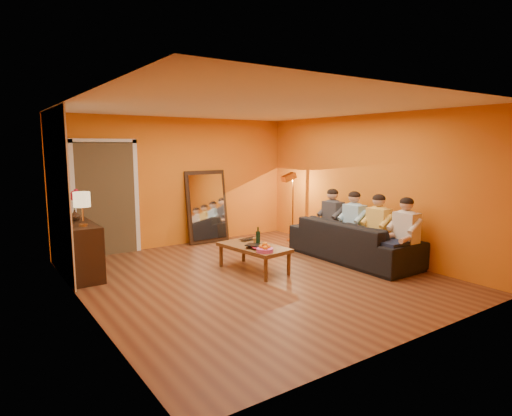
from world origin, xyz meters
TOP-DOWN VIEW (x-y plane):
  - room_shell at (0.00, 0.37)m, footprint 5.00×5.50m
  - white_accent at (-2.48, 1.75)m, footprint 0.02×1.90m
  - doorway_recess at (-1.50, 2.83)m, footprint 1.06×0.30m
  - door_jamb_left at (-2.07, 2.71)m, footprint 0.08×0.06m
  - door_jamb_right at (-0.93, 2.71)m, footprint 0.08×0.06m
  - door_header at (-1.50, 2.71)m, footprint 1.22×0.06m
  - mirror_frame at (0.55, 2.63)m, footprint 0.92×0.27m
  - mirror_glass at (0.55, 2.59)m, footprint 0.78×0.21m
  - sideboard at (-2.24, 1.55)m, footprint 0.44×1.18m
  - table_lamp at (-2.24, 1.25)m, footprint 0.24×0.24m
  - sofa at (2.00, -0.16)m, footprint 2.44×0.95m
  - coffee_table at (0.16, 0.30)m, footprint 0.78×1.29m
  - floor_lamp at (2.10, 1.66)m, footprint 0.33×0.27m
  - dog at (1.89, -0.94)m, footprint 0.55×0.66m
  - person_far_left at (2.13, -1.16)m, footprint 0.70×0.44m
  - person_mid_left at (2.13, -0.61)m, footprint 0.70×0.44m
  - person_mid_right at (2.13, -0.06)m, footprint 0.70×0.44m
  - person_far_right at (2.13, 0.49)m, footprint 0.70×0.44m
  - fruit_bowl at (0.06, -0.15)m, footprint 0.26×0.26m
  - wine_bottle at (0.21, 0.25)m, footprint 0.07×0.07m
  - tumbler at (0.28, 0.42)m, footprint 0.10×0.10m
  - laptop at (0.34, 0.65)m, footprint 0.38×0.28m
  - book_lower at (-0.02, 0.10)m, footprint 0.23×0.27m
  - book_mid at (-0.01, 0.11)m, footprint 0.21×0.26m
  - book_upper at (-0.02, 0.09)m, footprint 0.29×0.31m
  - vase at (-2.24, 1.80)m, footprint 0.17×0.17m
  - flowers at (-2.24, 1.80)m, footprint 0.17×0.17m

SIDE VIEW (x-z plane):
  - coffee_table at x=0.16m, z-range 0.00..0.42m
  - dog at x=1.89m, z-range 0.00..0.67m
  - sofa at x=2.00m, z-range 0.00..0.71m
  - sideboard at x=-2.24m, z-range 0.00..0.85m
  - book_lower at x=-0.02m, z-range 0.42..0.44m
  - laptop at x=0.34m, z-range 0.42..0.45m
  - book_mid at x=-0.01m, z-range 0.44..0.46m
  - tumbler at x=0.28m, z-range 0.42..0.51m
  - book_upper at x=-0.02m, z-range 0.46..0.48m
  - fruit_bowl at x=0.06m, z-range 0.42..0.58m
  - wine_bottle at x=0.21m, z-range 0.42..0.73m
  - person_far_left at x=2.13m, z-range 0.00..1.22m
  - person_mid_left at x=2.13m, z-range 0.00..1.22m
  - person_mid_right at x=2.13m, z-range 0.00..1.22m
  - person_far_right at x=2.13m, z-range 0.00..1.22m
  - floor_lamp at x=2.10m, z-range 0.00..1.44m
  - mirror_frame at x=0.55m, z-range 0.00..1.52m
  - mirror_glass at x=0.55m, z-range 0.09..1.43m
  - vase at x=-2.24m, z-range 0.85..1.03m
  - doorway_recess at x=-1.50m, z-range 0.00..2.10m
  - door_jamb_left at x=-2.07m, z-range -0.05..2.15m
  - door_jamb_right at x=-0.93m, z-range -0.05..2.15m
  - table_lamp at x=-2.24m, z-range 0.85..1.36m
  - flowers at x=-2.24m, z-range 0.97..1.48m
  - room_shell at x=0.00m, z-range 0.00..2.60m
  - white_accent at x=-2.48m, z-range 0.01..2.59m
  - door_header at x=-1.50m, z-range 2.08..2.16m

